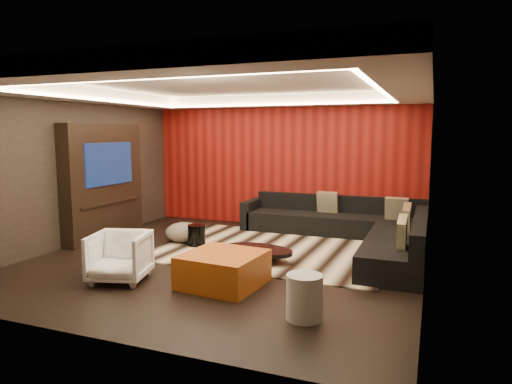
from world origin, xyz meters
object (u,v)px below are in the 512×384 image
at_px(white_side_table, 304,297).
at_px(orange_ottoman, 223,269).
at_px(drum_stool, 197,235).
at_px(sectional_sofa, 354,230).
at_px(coffee_table, 258,254).
at_px(armchair, 120,257).

bearing_deg(white_side_table, orange_ottoman, 151.90).
relative_size(drum_stool, sectional_sofa, 0.10).
xyz_separation_m(coffee_table, orange_ottoman, (-0.03, -1.22, 0.10)).
distance_m(armchair, sectional_sofa, 4.24).
xyz_separation_m(white_side_table, sectional_sofa, (-0.06, 3.65, 0.01)).
height_order(white_side_table, sectional_sofa, sectional_sofa).
bearing_deg(drum_stool, coffee_table, -19.93).
relative_size(drum_stool, white_side_table, 0.75).
relative_size(coffee_table, orange_ottoman, 1.19).
height_order(coffee_table, white_side_table, white_side_table).
bearing_deg(coffee_table, drum_stool, 160.07).
bearing_deg(sectional_sofa, armchair, -128.71).
xyz_separation_m(drum_stool, armchair, (-0.05, -2.08, 0.13)).
height_order(coffee_table, sectional_sofa, sectional_sofa).
bearing_deg(sectional_sofa, drum_stool, -154.74).
bearing_deg(orange_ottoman, coffee_table, 88.47).
bearing_deg(sectional_sofa, white_side_table, -89.01).
bearing_deg(coffee_table, orange_ottoman, -91.53).
bearing_deg(armchair, orange_ottoman, -1.01).
xyz_separation_m(armchair, sectional_sofa, (2.65, 3.31, -0.08)).
distance_m(white_side_table, orange_ottoman, 1.49).
relative_size(coffee_table, white_side_table, 2.33).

